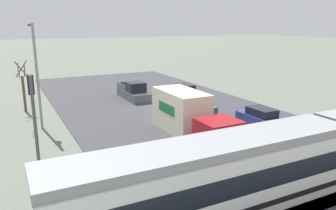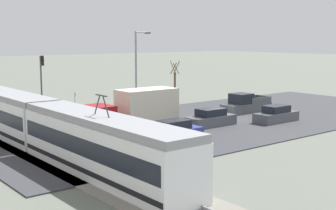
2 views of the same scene
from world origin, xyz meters
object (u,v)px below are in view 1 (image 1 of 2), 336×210
street_lamp_near_crossing (36,69)px  street_tree (24,89)px  pickup_truck (134,92)px  traffic_light_pole (34,117)px  light_rail_tram (328,149)px  box_truck (189,116)px  no_parking_sign (36,143)px  sedan_car_1 (196,106)px  sedan_car_2 (261,119)px  sedan_car_0 (185,92)px

street_lamp_near_crossing → street_tree: bearing=-82.5°
pickup_truck → traffic_light_pole: 20.16m
light_rail_tram → box_truck: light_rail_tram is taller
traffic_light_pole → no_parking_sign: traffic_light_pole is taller
sedan_car_1 → sedan_car_2: size_ratio=1.03×
sedan_car_0 → no_parking_sign: no_parking_sign is taller
street_lamp_near_crossing → traffic_light_pole: bearing=83.4°
sedan_car_2 → no_parking_sign: bearing=177.3°
sedan_car_0 → street_lamp_near_crossing: size_ratio=0.54×
sedan_car_1 → street_lamp_near_crossing: bearing=-7.7°
sedan_car_1 → traffic_light_pole: traffic_light_pole is taller
street_lamp_near_crossing → no_parking_sign: 7.90m
sedan_car_1 → no_parking_sign: bearing=20.1°
sedan_car_1 → sedan_car_2: bearing=111.8°
box_truck → pickup_truck: bearing=-92.8°
street_lamp_near_crossing → no_parking_sign: street_lamp_near_crossing is taller
box_truck → street_lamp_near_crossing: size_ratio=1.06×
box_truck → street_lamp_near_crossing: bearing=-35.9°
box_truck → no_parking_sign: bearing=0.7°
sedan_car_0 → traffic_light_pole: 22.31m
box_truck → sedan_car_1: 6.40m
street_tree → street_lamp_near_crossing: bearing=97.5°
sedan_car_0 → sedan_car_1: (2.20, 5.89, 0.01)m
street_lamp_near_crossing → sedan_car_2: bearing=153.6°
sedan_car_2 → street_tree: (16.49, -13.66, 1.49)m
light_rail_tram → pickup_truck: 22.39m
street_tree → sedan_car_0: bearing=173.9°
sedan_car_0 → street_lamp_near_crossing: (15.51, 4.10, 4.02)m
street_tree → street_lamp_near_crossing: (-0.77, 5.85, 2.52)m
light_rail_tram → sedan_car_2: light_rail_tram is taller
street_lamp_near_crossing → no_parking_sign: (1.01, 7.03, -3.47)m
light_rail_tram → box_truck: (3.02, -9.33, -0.15)m
sedan_car_1 → pickup_truck: bearing=-68.0°
light_rail_tram → pickup_truck: bearing=-83.9°
box_truck → no_parking_sign: size_ratio=4.32×
pickup_truck → sedan_car_1: (-3.15, 7.81, -0.12)m
light_rail_tram → sedan_car_1: bearing=-93.0°
light_rail_tram → no_parking_sign: size_ratio=14.52×
sedan_car_2 → no_parking_sign: no_parking_sign is taller
sedan_car_1 → no_parking_sign: no_parking_sign is taller
traffic_light_pole → street_tree: bearing=-91.5°
box_truck → no_parking_sign: box_truck is taller
traffic_light_pole → no_parking_sign: bearing=-93.2°
street_lamp_near_crossing → light_rail_tram: bearing=127.7°
sedan_car_1 → street_lamp_near_crossing: (13.31, -1.79, 4.01)m
box_truck → no_parking_sign: 10.55m
light_rail_tram → sedan_car_2: (-3.17, -8.42, -0.96)m
sedan_car_1 → sedan_car_2: 6.48m
sedan_car_2 → no_parking_sign: 16.76m
box_truck → sedan_car_2: size_ratio=1.97×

